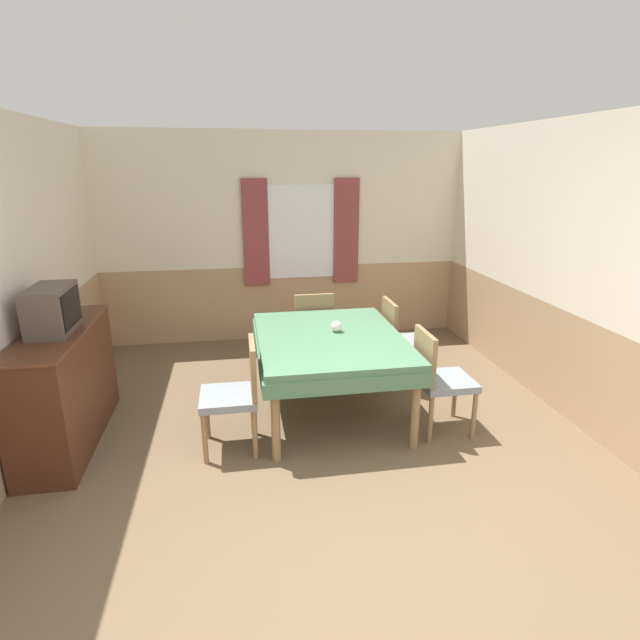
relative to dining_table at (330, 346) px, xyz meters
The scene contains 12 objects.
ground_plane 2.09m from the dining_table, 95.13° to the right, with size 16.00×16.00×0.00m, color brown.
wall_back 2.29m from the dining_table, 94.34° to the left, with size 4.94×0.10×2.60m.
wall_left 2.56m from the dining_table, behind, with size 0.05×4.55×2.60m.
wall_right 2.22m from the dining_table, ahead, with size 0.05×4.55×2.60m.
dining_table is the anchor object (origin of this frame).
chair_right_far 0.98m from the dining_table, 30.09° to the left, with size 0.44×0.44×0.90m.
chair_left_near 0.98m from the dining_table, 149.91° to the right, with size 0.44×0.44×0.90m.
chair_head_window 1.02m from the dining_table, 90.00° to the left, with size 0.44×0.44×0.90m.
chair_right_near 0.98m from the dining_table, 30.09° to the right, with size 0.44×0.44×0.90m.
sideboard 2.22m from the dining_table, behind, with size 0.46×1.48×0.96m.
tv 2.26m from the dining_table, behind, with size 0.29×0.51×0.36m.
vase 0.20m from the dining_table, 50.31° to the left, with size 0.10×0.10×0.10m.
Camera 1 is at (-0.62, -2.13, 2.20)m, focal length 28.00 mm.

